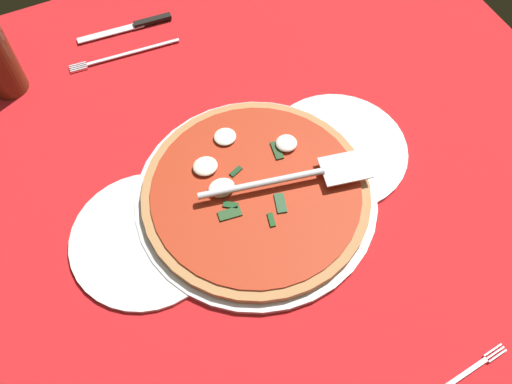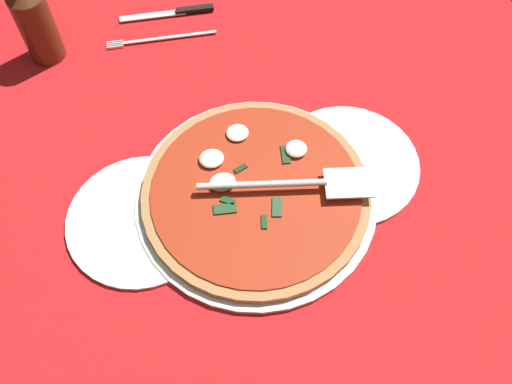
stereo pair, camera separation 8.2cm
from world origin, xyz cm
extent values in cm
cube|color=red|center=(0.00, 0.00, -0.40)|extent=(114.30, 114.30, 0.80)
cube|color=silver|center=(-35.17, -8.79, 0.05)|extent=(8.79, 8.79, 0.10)
cube|color=silver|center=(-35.17, 8.79, 0.05)|extent=(8.79, 8.79, 0.10)
cube|color=silver|center=(-35.17, 26.38, 0.05)|extent=(8.79, 8.79, 0.10)
cube|color=silver|center=(-35.17, 43.96, 0.05)|extent=(8.79, 8.79, 0.10)
cube|color=silver|center=(-26.38, -17.58, 0.05)|extent=(8.79, 8.79, 0.10)
cube|color=silver|center=(-26.38, 0.00, 0.05)|extent=(8.79, 8.79, 0.10)
cube|color=silver|center=(-26.38, 17.58, 0.05)|extent=(8.79, 8.79, 0.10)
cube|color=silver|center=(-26.38, 35.17, 0.05)|extent=(8.79, 8.79, 0.10)
cube|color=silver|center=(-26.38, 52.75, 0.05)|extent=(8.79, 8.79, 0.10)
cube|color=silver|center=(-17.58, -8.79, 0.05)|extent=(8.79, 8.79, 0.10)
cube|color=silver|center=(-17.58, 8.79, 0.05)|extent=(8.79, 8.79, 0.10)
cube|color=silver|center=(-17.58, 26.38, 0.05)|extent=(8.79, 8.79, 0.10)
cube|color=silver|center=(-17.58, 43.96, 0.05)|extent=(8.79, 8.79, 0.10)
cube|color=silver|center=(-8.79, -17.58, 0.05)|extent=(8.79, 8.79, 0.10)
cube|color=silver|center=(-8.79, 0.00, 0.05)|extent=(8.79, 8.79, 0.10)
cube|color=silver|center=(-8.79, 17.58, 0.05)|extent=(8.79, 8.79, 0.10)
cube|color=silver|center=(-8.79, 35.17, 0.05)|extent=(8.79, 8.79, 0.10)
cube|color=silver|center=(0.00, -26.38, 0.05)|extent=(8.79, 8.79, 0.10)
cube|color=silver|center=(0.00, -8.79, 0.05)|extent=(8.79, 8.79, 0.10)
cube|color=silver|center=(0.00, 8.79, 0.05)|extent=(8.79, 8.79, 0.10)
cube|color=silver|center=(0.00, 26.38, 0.05)|extent=(8.79, 8.79, 0.10)
cube|color=silver|center=(0.00, 43.96, 0.05)|extent=(8.79, 8.79, 0.10)
cube|color=silver|center=(8.79, -17.58, 0.05)|extent=(8.79, 8.79, 0.10)
cube|color=silver|center=(8.79, 0.00, 0.05)|extent=(8.79, 8.79, 0.10)
cube|color=silver|center=(8.79, 17.58, 0.05)|extent=(8.79, 8.79, 0.10)
cube|color=silver|center=(8.79, 35.17, 0.05)|extent=(8.79, 8.79, 0.10)
cube|color=silver|center=(17.58, -26.38, 0.05)|extent=(8.79, 8.79, 0.10)
cube|color=silver|center=(17.58, -8.79, 0.05)|extent=(8.79, 8.79, 0.10)
cube|color=silver|center=(17.58, 8.79, 0.05)|extent=(8.79, 8.79, 0.10)
cube|color=silver|center=(17.58, 26.38, 0.05)|extent=(8.79, 8.79, 0.10)
cube|color=silver|center=(26.38, -17.58, 0.05)|extent=(8.79, 8.79, 0.10)
cube|color=silver|center=(26.38, 0.00, 0.05)|extent=(8.79, 8.79, 0.10)
cube|color=silver|center=(26.38, 17.58, 0.05)|extent=(8.79, 8.79, 0.10)
cube|color=silver|center=(26.38, 35.17, 0.05)|extent=(8.79, 8.79, 0.10)
cube|color=silver|center=(35.17, -8.79, 0.05)|extent=(8.79, 8.79, 0.10)
cube|color=silver|center=(35.17, 8.79, 0.05)|extent=(8.79, 8.79, 0.10)
cube|color=silver|center=(35.17, 26.38, 0.05)|extent=(8.79, 8.79, 0.10)
cube|color=silver|center=(43.96, 17.58, 0.05)|extent=(8.79, 8.79, 0.10)
cube|color=silver|center=(43.96, 35.17, 0.05)|extent=(8.79, 8.79, 0.10)
cube|color=silver|center=(52.75, 26.38, 0.05)|extent=(8.79, 8.79, 0.10)
cylinder|color=silver|center=(-0.80, 0.79, 0.70)|extent=(36.12, 36.12, 1.20)
cylinder|color=white|center=(-18.00, 1.32, 0.60)|extent=(21.91, 21.91, 1.00)
cylinder|color=white|center=(14.50, 3.24, 0.60)|extent=(22.23, 22.23, 1.00)
cylinder|color=#B67D4B|center=(-0.80, 0.79, 1.93)|extent=(33.85, 33.85, 1.26)
cylinder|color=#AA2D15|center=(-0.80, 0.79, 2.71)|extent=(31.10, 31.10, 0.30)
ellipsoid|color=white|center=(-5.32, 2.98, 3.44)|extent=(3.98, 3.23, 1.17)
ellipsoid|color=white|center=(-6.00, 7.50, 3.41)|extent=(3.78, 3.48, 1.10)
ellipsoid|color=white|center=(6.85, 6.06, 3.42)|extent=(3.35, 3.28, 1.13)
ellipsoid|color=silver|center=(-1.09, 11.33, 3.28)|extent=(3.50, 3.37, 0.84)
cube|color=#1E3F1D|center=(5.10, 5.74, 3.01)|extent=(1.69, 3.45, 0.30)
cube|color=#13381A|center=(-2.14, 4.92, 3.01)|extent=(2.21, 1.48, 0.30)
cube|color=#244722|center=(-5.90, -1.26, 3.01)|extent=(3.49, 1.96, 0.30)
cube|color=#13411B|center=(-5.23, 0.14, 3.01)|extent=(2.32, 2.01, 0.30)
cube|color=#254C2B|center=(1.41, -2.80, 3.01)|extent=(2.26, 3.48, 0.30)
cube|color=#134218|center=(-0.98, -4.69, 3.01)|extent=(1.26, 2.32, 0.30)
cube|color=silver|center=(12.36, -2.12, 4.18)|extent=(8.00, 6.53, 0.30)
cylinder|color=silver|center=(-0.26, 0.55, 4.53)|extent=(18.52, 4.85, 1.00)
cube|color=silver|center=(-7.33, 40.18, 0.40)|extent=(17.82, 15.04, 0.60)
cube|color=silver|center=(-7.56, 37.08, 0.83)|extent=(16.80, 1.84, 0.25)
cube|color=silver|center=(-17.38, 38.47, 0.83)|extent=(3.01, 0.44, 0.25)
cube|color=silver|center=(-17.41, 38.03, 0.83)|extent=(3.01, 0.44, 0.25)
cube|color=silver|center=(-17.45, 37.59, 0.83)|extent=(3.01, 0.44, 0.25)
cube|color=silver|center=(-17.48, 37.15, 0.83)|extent=(3.01, 0.44, 0.25)
cube|color=black|center=(-1.87, 42.90, 1.10)|extent=(7.06, 1.71, 0.80)
cube|color=silver|center=(-9.71, 43.48, 0.83)|extent=(12.31, 2.30, 0.25)
cylinder|color=#5A2D16|center=(-29.06, 38.62, 6.52)|extent=(6.03, 6.03, 12.84)
camera|label=1|loc=(-18.98, -37.41, 72.76)|focal=39.18mm
camera|label=2|loc=(-11.26, -40.20, 72.76)|focal=39.18mm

